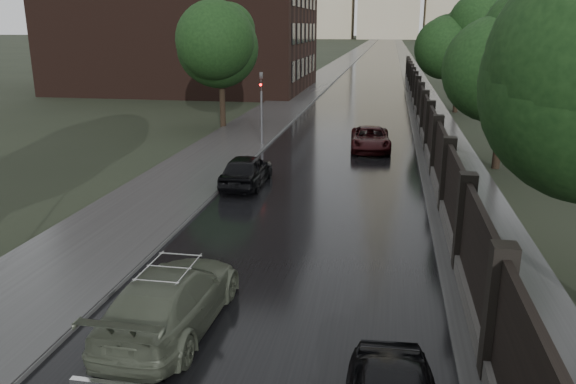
{
  "coord_description": "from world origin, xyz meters",
  "views": [
    {
      "loc": [
        2.47,
        -4.63,
        6.35
      ],
      "look_at": [
        -0.42,
        11.48,
        1.5
      ],
      "focal_mm": 35.0,
      "sensor_mm": 36.0,
      "label": 1
    }
  ],
  "objects": [
    {
      "name": "car_right_far",
      "position": [
        1.6,
        24.99,
        0.61
      ],
      "size": [
        2.31,
        4.52,
        1.22
      ],
      "primitive_type": "imported",
      "rotation": [
        0.0,
        0.0,
        0.07
      ],
      "color": "black",
      "rests_on": "ground"
    },
    {
      "name": "road",
      "position": [
        0.0,
        190.0,
        0.01
      ],
      "size": [
        8.0,
        420.0,
        0.02
      ],
      "primitive_type": "cube",
      "color": "black",
      "rests_on": "ground"
    },
    {
      "name": "sidewalk_left",
      "position": [
        -6.0,
        190.0,
        0.08
      ],
      "size": [
        4.0,
        420.0,
        0.16
      ],
      "primitive_type": "cube",
      "color": "#2D2D2D",
      "rests_on": "ground"
    },
    {
      "name": "hatchback_left",
      "position": [
        -3.16,
        17.05,
        0.67
      ],
      "size": [
        1.59,
        3.95,
        1.34
      ],
      "primitive_type": "imported",
      "rotation": [
        0.0,
        0.0,
        3.14
      ],
      "color": "black",
      "rests_on": "ground"
    },
    {
      "name": "volga_sedan",
      "position": [
        -1.96,
        5.7,
        0.7
      ],
      "size": [
        2.07,
        4.85,
        1.39
      ],
      "primitive_type": "imported",
      "rotation": [
        0.0,
        0.0,
        3.12
      ],
      "color": "#4D5443",
      "rests_on": "ground"
    },
    {
      "name": "traffic_light",
      "position": [
        -4.3,
        24.99,
        2.4
      ],
      "size": [
        0.16,
        0.32,
        4.0
      ],
      "color": "#59595E",
      "rests_on": "ground"
    },
    {
      "name": "tree_right_b",
      "position": [
        7.5,
        22.0,
        4.95
      ],
      "size": [
        4.08,
        4.08,
        7.01
      ],
      "color": "black",
      "rests_on": "ground"
    },
    {
      "name": "tree_right_c",
      "position": [
        7.5,
        40.0,
        4.95
      ],
      "size": [
        4.08,
        4.08,
        7.01
      ],
      "color": "black",
      "rests_on": "ground"
    },
    {
      "name": "verge_right",
      "position": [
        5.5,
        190.0,
        0.04
      ],
      "size": [
        3.0,
        420.0,
        0.08
      ],
      "primitive_type": "cube",
      "color": "#2D2D2D",
      "rests_on": "ground"
    },
    {
      "name": "tree_left_far",
      "position": [
        -8.0,
        30.0,
        5.24
      ],
      "size": [
        4.25,
        4.25,
        7.39
      ],
      "color": "black",
      "rests_on": "ground"
    },
    {
      "name": "fence_right",
      "position": [
        4.6,
        32.01,
        1.01
      ],
      "size": [
        0.45,
        75.72,
        2.7
      ],
      "color": "#383533",
      "rests_on": "ground"
    }
  ]
}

